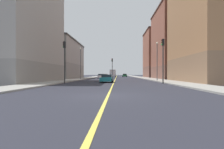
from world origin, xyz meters
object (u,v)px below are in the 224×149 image
at_px(building_right_midblock, 59,60).
at_px(traffic_light_right_near, 64,56).
at_px(building_left_far, 159,54).
at_px(traffic_light_median_far, 112,65).
at_px(building_left_near, 213,12).
at_px(street_lamp_left_near, 157,57).
at_px(building_left_mid, 176,44).
at_px(street_lamp_right_near, 81,60).
at_px(traffic_light_left_near, 163,55).
at_px(car_white, 101,76).
at_px(car_green, 125,75).
at_px(building_right_corner, 18,19).
at_px(car_orange, 105,76).
at_px(box_truck, 113,73).
at_px(car_teal, 107,79).

bearing_deg(building_right_midblock, traffic_light_right_near, -70.45).
xyz_separation_m(building_left_far, traffic_light_median_far, (-16.55, -13.62, -4.62)).
height_order(building_left_near, building_right_midblock, building_left_near).
bearing_deg(building_right_midblock, street_lamp_left_near, -35.04).
bearing_deg(traffic_light_median_far, building_left_near, -54.57).
height_order(building_left_mid, street_lamp_right_near, building_left_mid).
relative_size(traffic_light_left_near, traffic_light_median_far, 1.05).
bearing_deg(traffic_light_median_far, car_white, 166.92).
relative_size(traffic_light_median_far, car_green, 1.38).
distance_m(traffic_light_right_near, car_white, 28.49).
bearing_deg(street_lamp_right_near, street_lamp_left_near, -24.93).
height_order(traffic_light_right_near, car_white, traffic_light_right_near).
height_order(building_right_corner, traffic_light_right_near, building_right_corner).
relative_size(car_orange, car_green, 0.97).
distance_m(street_lamp_left_near, box_truck, 41.84).
relative_size(building_left_mid, traffic_light_median_far, 3.13).
relative_size(building_left_near, street_lamp_left_near, 3.20).
distance_m(traffic_light_right_near, car_orange, 36.82).
bearing_deg(traffic_light_left_near, street_lamp_right_near, 133.08).
height_order(building_left_near, building_left_far, building_left_near).
bearing_deg(car_white, building_right_corner, -114.73).
bearing_deg(car_green, car_teal, -95.26).
bearing_deg(traffic_light_median_far, car_teal, -90.25).
xyz_separation_m(building_left_far, car_orange, (-19.20, -4.51, -7.75)).
relative_size(building_left_mid, building_left_far, 1.08).
bearing_deg(building_left_mid, building_right_midblock, 175.76).
bearing_deg(traffic_light_left_near, building_left_far, 77.92).
xyz_separation_m(car_white, car_teal, (3.22, -24.75, -0.05)).
bearing_deg(car_green, traffic_light_left_near, -86.77).
height_order(building_right_corner, car_green, building_right_corner).
bearing_deg(building_left_far, building_right_midblock, -152.18).
bearing_deg(traffic_light_left_near, car_teal, 156.24).
height_order(building_left_near, building_left_mid, building_left_near).
distance_m(building_left_near, building_left_mid, 18.29).
bearing_deg(car_teal, traffic_light_left_near, -23.76).
height_order(building_right_midblock, traffic_light_median_far, building_right_midblock).
distance_m(car_orange, car_white, 8.37).
distance_m(traffic_light_median_far, car_teal, 24.18).
bearing_deg(building_left_far, box_truck, 154.84).
height_order(street_lamp_left_near, car_white, street_lamp_left_near).
relative_size(street_lamp_right_near, car_orange, 1.72).
bearing_deg(traffic_light_median_far, building_left_mid, -17.09).
bearing_deg(traffic_light_right_near, box_truck, 83.76).
bearing_deg(building_right_corner, street_lamp_left_near, 10.79).
height_order(traffic_light_right_near, car_orange, traffic_light_right_near).
distance_m(street_lamp_right_near, car_teal, 14.31).
xyz_separation_m(building_left_near, street_lamp_right_near, (-23.31, 11.36, -6.74)).
distance_m(traffic_light_left_near, street_lamp_left_near, 8.38).
bearing_deg(traffic_light_right_near, car_green, 79.28).
distance_m(traffic_light_right_near, car_green, 56.15).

